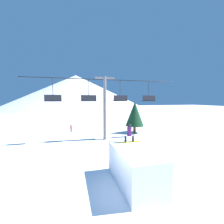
% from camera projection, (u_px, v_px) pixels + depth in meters
% --- Properties ---
extents(ground_plane, '(220.00, 220.00, 0.00)m').
position_uv_depth(ground_plane, '(129.00, 193.00, 7.94)').
color(ground_plane, white).
extents(mountain_ridge, '(79.80, 79.80, 18.89)m').
position_uv_depth(mountain_ridge, '(76.00, 92.00, 86.75)').
color(mountain_ridge, silver).
rests_on(mountain_ridge, ground_plane).
extents(snow_ramp, '(2.09, 4.13, 2.04)m').
position_uv_depth(snow_ramp, '(135.00, 167.00, 8.78)').
color(snow_ramp, white).
rests_on(snow_ramp, ground_plane).
extents(snowboarder, '(1.56, 0.30, 1.26)m').
position_uv_depth(snowboarder, '(129.00, 134.00, 10.16)').
color(snowboarder, yellow).
rests_on(snowboarder, snow_ramp).
extents(chairlift, '(18.54, 0.44, 7.76)m').
position_uv_depth(chairlift, '(105.00, 102.00, 18.26)').
color(chairlift, slate).
rests_on(chairlift, ground_plane).
extents(pine_tree_near, '(2.70, 2.70, 4.65)m').
position_uv_depth(pine_tree_near, '(135.00, 114.00, 22.25)').
color(pine_tree_near, '#4C3823').
rests_on(pine_tree_near, ground_plane).
extents(distant_skier, '(0.24, 0.24, 1.23)m').
position_uv_depth(distant_skier, '(71.00, 128.00, 22.60)').
color(distant_skier, black).
rests_on(distant_skier, ground_plane).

